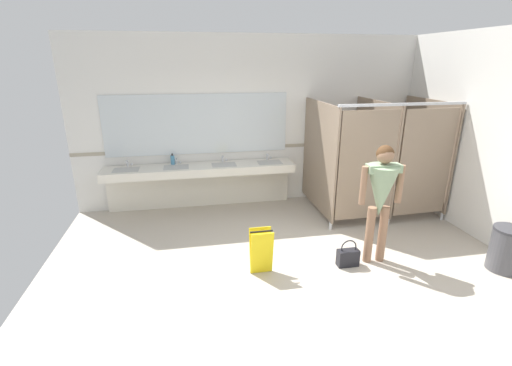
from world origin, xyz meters
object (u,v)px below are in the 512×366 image
at_px(person_standing, 381,191).
at_px(wet_floor_sign, 261,251).
at_px(soap_dispenser, 173,160).
at_px(handbag, 348,257).
at_px(trash_bin, 507,249).

relative_size(person_standing, wet_floor_sign, 2.69).
bearing_deg(soap_dispenser, wet_floor_sign, -64.74).
height_order(soap_dispenser, wet_floor_sign, soap_dispenser).
bearing_deg(handbag, soap_dispenser, 133.26).
bearing_deg(trash_bin, handbag, 166.61).
height_order(person_standing, soap_dispenser, person_standing).
bearing_deg(trash_bin, person_standing, 161.59).
height_order(handbag, soap_dispenser, soap_dispenser).
bearing_deg(handbag, trash_bin, -13.39).
bearing_deg(wet_floor_sign, trash_bin, -9.46).
height_order(handbag, wet_floor_sign, wet_floor_sign).
xyz_separation_m(handbag, wet_floor_sign, (-1.15, 0.05, 0.18)).
bearing_deg(person_standing, wet_floor_sign, 179.95).
xyz_separation_m(trash_bin, handbag, (-1.93, 0.46, -0.17)).
bearing_deg(person_standing, trash_bin, -18.41).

